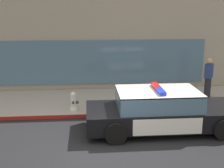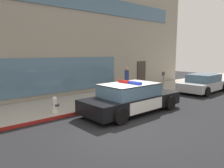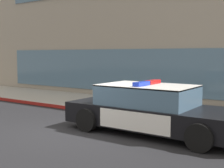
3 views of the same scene
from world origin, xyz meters
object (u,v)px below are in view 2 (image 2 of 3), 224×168
(police_cruiser, at_px, (132,98))
(car_down_street, at_px, (203,83))
(parking_meter, at_px, (163,78))
(fire_hydrant, at_px, (55,105))
(pedestrian_on_sidewalk, at_px, (127,80))

(police_cruiser, relative_size, car_down_street, 1.15)
(police_cruiser, xyz_separation_m, parking_meter, (5.13, 1.87, 0.40))
(police_cruiser, height_order, parking_meter, police_cruiser)
(fire_hydrant, xyz_separation_m, pedestrian_on_sidewalk, (5.81, 1.30, 0.51))
(pedestrian_on_sidewalk, bearing_deg, car_down_street, -169.32)
(parking_meter, bearing_deg, fire_hydrant, -179.74)
(pedestrian_on_sidewalk, bearing_deg, police_cruiser, 89.38)
(fire_hydrant, distance_m, pedestrian_on_sidewalk, 5.98)
(fire_hydrant, xyz_separation_m, parking_meter, (8.11, 0.04, 0.58))
(fire_hydrant, distance_m, car_down_street, 10.76)
(police_cruiser, xyz_separation_m, car_down_street, (7.67, 0.24, -0.05))
(parking_meter, bearing_deg, car_down_street, -32.72)
(fire_hydrant, xyz_separation_m, car_down_street, (10.64, -1.59, 0.13))
(car_down_street, bearing_deg, pedestrian_on_sidewalk, 147.62)
(police_cruiser, relative_size, parking_meter, 3.80)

